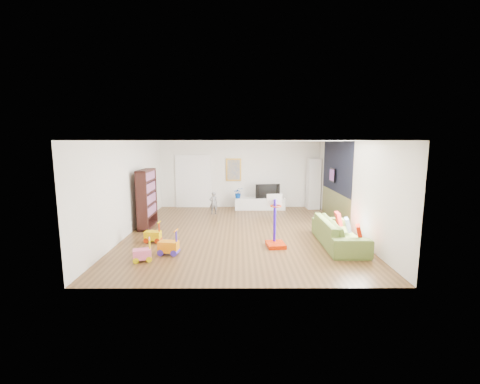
{
  "coord_description": "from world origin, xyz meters",
  "views": [
    {
      "loc": [
        -0.03,
        -9.32,
        2.68
      ],
      "look_at": [
        0.0,
        0.4,
        1.15
      ],
      "focal_mm": 24.0,
      "sensor_mm": 36.0,
      "label": 1
    }
  ],
  "objects_px": {
    "bookshelf": "(147,199)",
    "sofa": "(339,232)",
    "media_console": "(260,204)",
    "basketball_hoop": "(276,221)"
  },
  "relations": [
    {
      "from": "media_console",
      "to": "sofa",
      "type": "bearing_deg",
      "value": -68.9
    },
    {
      "from": "bookshelf",
      "to": "sofa",
      "type": "height_order",
      "value": "bookshelf"
    },
    {
      "from": "bookshelf",
      "to": "basketball_hoop",
      "type": "distance_m",
      "value": 4.32
    },
    {
      "from": "media_console",
      "to": "basketball_hoop",
      "type": "distance_m",
      "value": 4.65
    },
    {
      "from": "basketball_hoop",
      "to": "media_console",
      "type": "bearing_deg",
      "value": 85.22
    },
    {
      "from": "media_console",
      "to": "bookshelf",
      "type": "height_order",
      "value": "bookshelf"
    },
    {
      "from": "bookshelf",
      "to": "sofa",
      "type": "relative_size",
      "value": 0.79
    },
    {
      "from": "media_console",
      "to": "sofa",
      "type": "relative_size",
      "value": 0.85
    },
    {
      "from": "media_console",
      "to": "basketball_hoop",
      "type": "relative_size",
      "value": 1.47
    },
    {
      "from": "sofa",
      "to": "basketball_hoop",
      "type": "bearing_deg",
      "value": 95.25
    }
  ]
}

